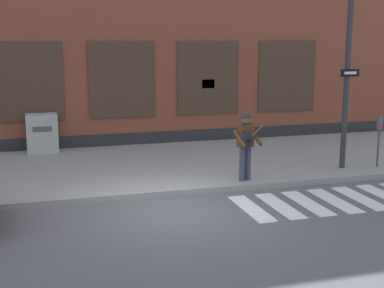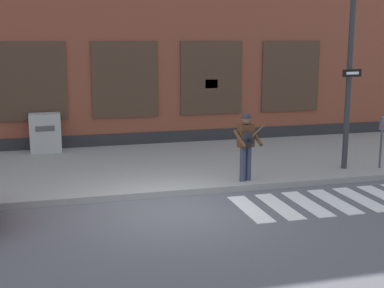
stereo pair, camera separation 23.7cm
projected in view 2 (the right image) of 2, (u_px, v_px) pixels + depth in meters
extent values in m
plane|color=#56565B|center=(172.00, 210.00, 11.56)|extent=(160.00, 160.00, 0.00)
cube|color=gray|center=(141.00, 167.00, 15.16)|extent=(28.00, 5.75, 0.16)
cube|color=brown|center=(116.00, 43.00, 19.11)|extent=(28.00, 4.00, 6.98)
cube|color=#28282B|center=(127.00, 141.00, 17.82)|extent=(28.00, 0.04, 0.55)
cube|color=#473323|center=(31.00, 82.00, 16.66)|extent=(2.16, 0.06, 2.48)
cube|color=black|center=(31.00, 82.00, 16.65)|extent=(2.04, 0.03, 2.36)
cube|color=#473323|center=(125.00, 80.00, 17.41)|extent=(2.16, 0.06, 2.48)
cube|color=black|center=(125.00, 80.00, 17.40)|extent=(2.04, 0.03, 2.36)
cube|color=#473323|center=(211.00, 78.00, 18.16)|extent=(2.16, 0.06, 2.48)
cube|color=black|center=(211.00, 78.00, 18.16)|extent=(2.04, 0.03, 2.36)
cube|color=#473323|center=(291.00, 76.00, 18.92)|extent=(2.16, 0.06, 2.48)
cube|color=black|center=(291.00, 76.00, 18.91)|extent=(2.04, 0.03, 2.36)
cube|color=yellow|center=(211.00, 84.00, 18.18)|extent=(0.44, 0.02, 0.30)
cube|color=silver|center=(250.00, 209.00, 11.65)|extent=(0.42, 1.90, 0.01)
cube|color=silver|center=(279.00, 206.00, 11.83)|extent=(0.42, 1.90, 0.01)
cube|color=silver|center=(307.00, 204.00, 12.00)|extent=(0.42, 1.90, 0.01)
cube|color=silver|center=(334.00, 201.00, 12.18)|extent=(0.42, 1.90, 0.01)
cube|color=silver|center=(361.00, 199.00, 12.35)|extent=(0.42, 1.90, 0.01)
cylinder|color=#33384C|center=(248.00, 163.00, 13.34)|extent=(0.15, 0.15, 0.86)
cylinder|color=#33384C|center=(243.00, 164.00, 13.24)|extent=(0.15, 0.15, 0.86)
cube|color=#4C2D19|center=(246.00, 136.00, 13.16)|extent=(0.42, 0.30, 0.57)
sphere|color=brown|center=(246.00, 120.00, 13.09)|extent=(0.22, 0.22, 0.22)
cylinder|color=#333338|center=(246.00, 118.00, 13.08)|extent=(0.28, 0.27, 0.02)
cylinder|color=#333338|center=(246.00, 116.00, 13.07)|extent=(0.18, 0.18, 0.09)
cylinder|color=#4C2D19|center=(256.00, 137.00, 13.20)|extent=(0.20, 0.52, 0.39)
cylinder|color=#4C2D19|center=(240.00, 139.00, 12.97)|extent=(0.20, 0.52, 0.39)
ellipsoid|color=black|center=(247.00, 140.00, 12.99)|extent=(0.38, 0.20, 0.44)
cylinder|color=black|center=(249.00, 141.00, 12.93)|extent=(0.09, 0.03, 0.09)
cylinder|color=brown|center=(257.00, 132.00, 13.05)|extent=(0.47, 0.14, 0.34)
cylinder|color=#2D2D30|center=(349.00, 74.00, 14.15)|extent=(0.15, 0.15, 5.13)
cube|color=black|center=(352.00, 73.00, 14.04)|extent=(0.60, 0.12, 0.20)
cube|color=white|center=(353.00, 73.00, 14.03)|extent=(0.40, 0.07, 0.07)
cylinder|color=#47474C|center=(381.00, 149.00, 14.60)|extent=(0.06, 0.06, 1.05)
cube|color=#565B66|center=(382.00, 125.00, 14.47)|extent=(0.13, 0.10, 0.30)
sphere|color=#565B66|center=(383.00, 118.00, 14.44)|extent=(0.11, 0.11, 0.11)
cube|color=red|center=(383.00, 127.00, 14.43)|extent=(0.09, 0.01, 0.07)
cube|color=#ADADA8|center=(45.00, 133.00, 16.65)|extent=(0.95, 0.60, 1.21)
cube|color=#4C4C4C|center=(45.00, 129.00, 16.32)|extent=(0.57, 0.02, 0.16)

